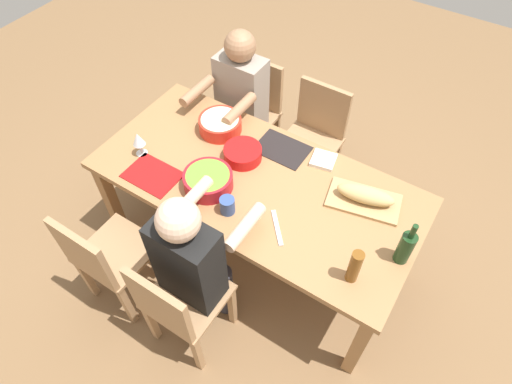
{
  "coord_description": "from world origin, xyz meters",
  "views": [
    {
      "loc": [
        0.9,
        -1.4,
        2.68
      ],
      "look_at": [
        0.0,
        0.0,
        0.63
      ],
      "focal_mm": 30.69,
      "sensor_mm": 36.0,
      "label": 1
    }
  ],
  "objects": [
    {
      "name": "carving_knife",
      "position": [
        0.28,
        -0.22,
        0.74
      ],
      "size": [
        0.17,
        0.19,
        0.01
      ],
      "primitive_type": "cube",
      "rotation": [
        0.0,
        0.0,
        2.3
      ],
      "color": "silver",
      "rests_on": "dining_table"
    },
    {
      "name": "cup_near_center",
      "position": [
        -0.01,
        -0.27,
        0.79
      ],
      "size": [
        0.08,
        0.08,
        0.1
      ],
      "primitive_type": "cylinder",
      "color": "#334C8C",
      "rests_on": "dining_table"
    },
    {
      "name": "beer_bottle",
      "position": [
        0.73,
        -0.28,
        0.85
      ],
      "size": [
        0.06,
        0.06,
        0.22
      ],
      "primitive_type": "cylinder",
      "color": "brown",
      "rests_on": "dining_table"
    },
    {
      "name": "dining_table",
      "position": [
        0.0,
        0.0,
        0.66
      ],
      "size": [
        1.94,
        0.92,
        0.74
      ],
      "color": "#9E7044",
      "rests_on": "ground_plane"
    },
    {
      "name": "serving_bowl_salad",
      "position": [
        -0.2,
        -0.19,
        0.8
      ],
      "size": [
        0.28,
        0.28,
        0.1
      ],
      "color": "#B21923",
      "rests_on": "dining_table"
    },
    {
      "name": "chair_near_center",
      "position": [
        0.0,
        -0.78,
        0.48
      ],
      "size": [
        0.4,
        0.4,
        0.85
      ],
      "color": "#A87F56",
      "rests_on": "ground_plane"
    },
    {
      "name": "bread_loaf",
      "position": [
        0.59,
        0.19,
        0.81
      ],
      "size": [
        0.34,
        0.18,
        0.09
      ],
      "primitive_type": "ellipsoid",
      "rotation": [
        0.0,
        0.0,
        0.22
      ],
      "color": "tan",
      "rests_on": "cutting_board"
    },
    {
      "name": "napkin_stack",
      "position": [
        0.26,
        0.35,
        0.75
      ],
      "size": [
        0.16,
        0.16,
        0.02
      ],
      "primitive_type": "cube",
      "rotation": [
        0.0,
        0.0,
        0.19
      ],
      "color": "white",
      "rests_on": "dining_table"
    },
    {
      "name": "placemat_near_left",
      "position": [
        -0.53,
        -0.3,
        0.74
      ],
      "size": [
        0.32,
        0.23,
        0.01
      ],
      "primitive_type": "cube",
      "color": "maroon",
      "rests_on": "dining_table"
    },
    {
      "name": "wine_glass",
      "position": [
        -0.71,
        -0.2,
        0.86
      ],
      "size": [
        0.08,
        0.08,
        0.17
      ],
      "color": "silver",
      "rests_on": "dining_table"
    },
    {
      "name": "placemat_far_center",
      "position": [
        0.0,
        0.3,
        0.74
      ],
      "size": [
        0.32,
        0.23,
        0.01
      ],
      "primitive_type": "cube",
      "color": "black",
      "rests_on": "dining_table"
    },
    {
      "name": "serving_bowl_pasta",
      "position": [
        -0.42,
        0.23,
        0.79
      ],
      "size": [
        0.27,
        0.27,
        0.1
      ],
      "color": "red",
      "rests_on": "dining_table"
    },
    {
      "name": "chair_far_left",
      "position": [
        -0.53,
        0.78,
        0.48
      ],
      "size": [
        0.4,
        0.4,
        0.85
      ],
      "color": "#A87F56",
      "rests_on": "ground_plane"
    },
    {
      "name": "serving_bowl_fruit",
      "position": [
        -0.16,
        0.11,
        0.78
      ],
      "size": [
        0.23,
        0.23,
        0.08
      ],
      "color": "red",
      "rests_on": "dining_table"
    },
    {
      "name": "diner_far_left",
      "position": [
        -0.53,
        0.6,
        0.7
      ],
      "size": [
        0.41,
        0.53,
        1.2
      ],
      "color": "#2D2D38",
      "rests_on": "ground_plane"
    },
    {
      "name": "chair_far_center",
      "position": [
        0.0,
        0.78,
        0.48
      ],
      "size": [
        0.4,
        0.4,
        0.85
      ],
      "color": "#A87F56",
      "rests_on": "ground_plane"
    },
    {
      "name": "cutting_board",
      "position": [
        0.59,
        0.19,
        0.75
      ],
      "size": [
        0.44,
        0.3,
        0.02
      ],
      "primitive_type": "cube",
      "rotation": [
        0.0,
        0.0,
        0.22
      ],
      "color": "tan",
      "rests_on": "dining_table"
    },
    {
      "name": "wine_bottle",
      "position": [
        0.9,
        -0.05,
        0.85
      ],
      "size": [
        0.08,
        0.08,
        0.29
      ],
      "color": "#193819",
      "rests_on": "dining_table"
    },
    {
      "name": "ground_plane",
      "position": [
        0.0,
        0.0,
        0.0
      ],
      "size": [
        8.0,
        8.0,
        0.0
      ],
      "primitive_type": "plane",
      "color": "brown"
    },
    {
      "name": "diner_near_center",
      "position": [
        0.0,
        -0.6,
        0.7
      ],
      "size": [
        0.41,
        0.53,
        1.2
      ],
      "color": "#2D2D38",
      "rests_on": "ground_plane"
    },
    {
      "name": "chair_near_left",
      "position": [
        -0.53,
        -0.78,
        0.48
      ],
      "size": [
        0.4,
        0.4,
        0.85
      ],
      "color": "#A87F56",
      "rests_on": "ground_plane"
    }
  ]
}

